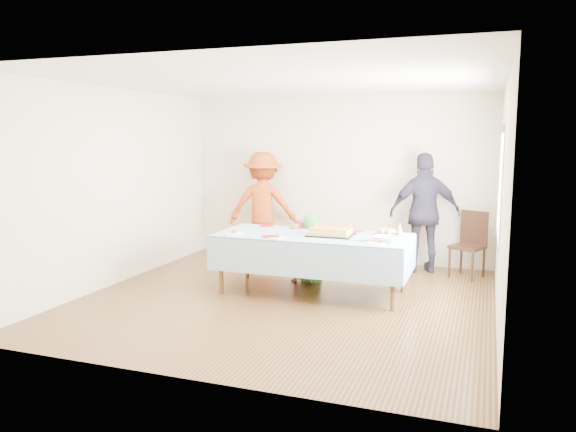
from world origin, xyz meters
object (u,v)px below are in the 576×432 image
object	(u,v)px
birthday_cake	(331,232)
dining_chair	(470,240)
party_table	(313,239)
adult_left	(263,205)

from	to	relation	value
birthday_cake	dining_chair	world-z (taller)	dining_chair
party_table	dining_chair	world-z (taller)	dining_chair
adult_left	dining_chair	bearing A→B (deg)	165.73
party_table	adult_left	bearing A→B (deg)	128.51
dining_chair	adult_left	size ratio (longest dim) A/B	0.54
birthday_cake	dining_chair	distance (m)	2.35
party_table	adult_left	distance (m)	2.31
party_table	birthday_cake	bearing A→B (deg)	1.39
birthday_cake	party_table	bearing A→B (deg)	-178.61
party_table	adult_left	size ratio (longest dim) A/B	1.40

